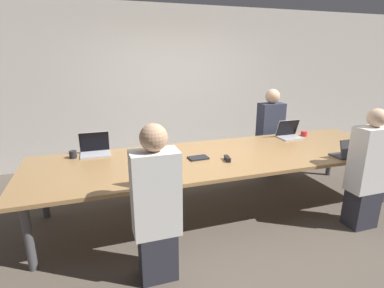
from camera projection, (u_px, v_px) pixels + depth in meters
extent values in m
plane|color=brown|center=(222.00, 208.00, 3.93)|extent=(24.00, 24.00, 0.00)
cube|color=beige|center=(175.00, 85.00, 5.60)|extent=(12.00, 0.06, 2.80)
cube|color=#9E7547|center=(224.00, 156.00, 3.72)|extent=(4.68, 1.37, 0.04)
cylinder|color=#4C4C51|center=(28.00, 236.00, 2.72)|extent=(0.08, 0.08, 0.70)
cylinder|color=#4C4C51|center=(43.00, 191.00, 3.64)|extent=(0.08, 0.08, 0.70)
cylinder|color=#4C4C51|center=(330.00, 155.00, 4.94)|extent=(0.08, 0.08, 0.70)
cube|color=#B7B7BC|center=(290.00, 138.00, 4.46)|extent=(0.34, 0.25, 0.02)
cube|color=#B7B7BC|center=(287.00, 128.00, 4.52)|extent=(0.35, 0.09, 0.24)
cube|color=black|center=(288.00, 128.00, 4.51)|extent=(0.34, 0.09, 0.24)
cube|color=#2D2D38|center=(268.00, 160.00, 5.08)|extent=(0.32, 0.24, 0.45)
cube|color=#33384C|center=(270.00, 126.00, 4.91)|extent=(0.40, 0.24, 0.74)
sphere|color=beige|center=(273.00, 96.00, 4.78)|extent=(0.23, 0.23, 0.23)
cylinder|color=red|center=(304.00, 134.00, 4.58)|extent=(0.09, 0.09, 0.08)
cube|color=#B7B7BC|center=(96.00, 154.00, 3.71)|extent=(0.35, 0.26, 0.02)
cube|color=#B7B7BC|center=(94.00, 141.00, 3.77)|extent=(0.36, 0.07, 0.26)
cube|color=black|center=(94.00, 142.00, 3.76)|extent=(0.35, 0.07, 0.25)
cylinder|color=#232328|center=(73.00, 154.00, 3.59)|extent=(0.09, 0.09, 0.09)
cube|color=silver|center=(148.00, 180.00, 2.94)|extent=(0.33, 0.22, 0.02)
cube|color=silver|center=(150.00, 173.00, 2.82)|extent=(0.33, 0.05, 0.22)
cube|color=black|center=(150.00, 172.00, 2.83)|extent=(0.33, 0.05, 0.22)
cube|color=#2D2D38|center=(158.00, 254.00, 2.67)|extent=(0.32, 0.24, 0.45)
cube|color=silver|center=(156.00, 193.00, 2.50)|extent=(0.40, 0.24, 0.74)
sphere|color=tan|center=(154.00, 138.00, 2.36)|extent=(0.23, 0.23, 0.23)
cube|color=#333338|center=(345.00, 155.00, 3.67)|extent=(0.33, 0.21, 0.02)
cube|color=#333338|center=(353.00, 148.00, 3.56)|extent=(0.34, 0.07, 0.21)
cube|color=#0F1933|center=(352.00, 148.00, 3.57)|extent=(0.33, 0.07, 0.21)
cube|color=#2D2D38|center=(361.00, 208.00, 3.49)|extent=(0.32, 0.24, 0.45)
cube|color=silver|center=(370.00, 160.00, 3.32)|extent=(0.40, 0.24, 0.74)
sphere|color=beige|center=(377.00, 118.00, 3.18)|extent=(0.20, 0.20, 0.20)
cube|color=black|center=(227.00, 159.00, 3.51)|extent=(0.07, 0.15, 0.05)
cube|color=#232328|center=(198.00, 158.00, 3.58)|extent=(0.24, 0.16, 0.02)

